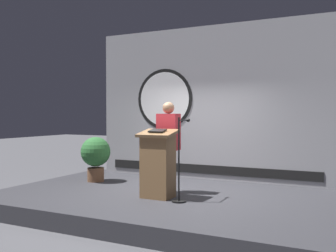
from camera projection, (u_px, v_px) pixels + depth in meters
ground_plane at (172, 210)px, 7.11m from camera, size 40.00×40.00×0.00m
stage_platform at (172, 202)px, 7.10m from camera, size 6.40×4.00×0.30m
banner_display at (206, 103)px, 8.72m from camera, size 5.48×0.12×3.45m
podium at (158, 164)px, 6.76m from camera, size 0.64×0.50×1.21m
speaker_person at (168, 146)px, 7.20m from camera, size 0.40×0.26×1.70m
microphone_stand at (180, 172)px, 6.47m from camera, size 0.24×0.55×1.41m
potted_plant at (96, 155)px, 8.41m from camera, size 0.64×0.64×0.97m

